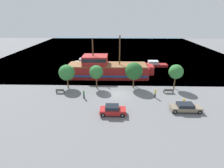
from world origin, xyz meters
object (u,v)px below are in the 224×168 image
at_px(bench_promenade_west, 60,91).
at_px(pedestrian_walking_near, 84,94).
at_px(parked_car_curb_front, 113,110).
at_px(moored_boat_outer, 154,64).
at_px(fire_hydrant, 184,100).
at_px(pirate_ship, 106,69).
at_px(pedestrian_walking_far, 155,93).
at_px(bench_promenade_east, 169,91).
at_px(parked_car_curb_mid, 186,107).
at_px(moored_boat_dockside, 85,62).

relative_size(bench_promenade_west, pedestrian_walking_near, 1.00).
xyz_separation_m(parked_car_curb_front, bench_promenade_west, (-10.26, 7.45, -0.31)).
height_order(moored_boat_outer, fire_hydrant, moored_boat_outer).
xyz_separation_m(pirate_ship, parked_car_curb_front, (1.89, -17.05, -1.16)).
distance_m(pirate_ship, pedestrian_walking_far, 14.67).
height_order(bench_promenade_east, pedestrian_walking_far, pedestrian_walking_far).
relative_size(parked_car_curb_mid, pedestrian_walking_far, 2.69).
xyz_separation_m(parked_car_curb_mid, fire_hydrant, (0.84, 2.93, -0.26)).
bearing_deg(bench_promenade_east, parked_car_curb_front, -142.91).
relative_size(moored_boat_outer, parked_car_curb_mid, 1.50).
bearing_deg(fire_hydrant, pirate_ship, 137.39).
bearing_deg(bench_promenade_west, pedestrian_walking_far, -5.12).
bearing_deg(parked_car_curb_mid, moored_boat_outer, 89.82).
bearing_deg(moored_boat_dockside, bench_promenade_west, -93.95).
bearing_deg(bench_promenade_east, moored_boat_outer, 87.38).
xyz_separation_m(moored_boat_outer, pedestrian_walking_near, (-16.64, -20.75, 0.17)).
xyz_separation_m(pirate_ship, bench_promenade_east, (12.42, -9.09, -1.46)).
height_order(moored_boat_dockside, moored_boat_outer, moored_boat_dockside).
bearing_deg(parked_car_curb_mid, parked_car_curb_front, -173.72).
xyz_separation_m(moored_boat_outer, bench_promenade_east, (-0.83, -18.12, -0.16)).
bearing_deg(pedestrian_walking_near, pedestrian_walking_far, 2.37).
xyz_separation_m(fire_hydrant, bench_promenade_east, (-1.59, 3.79, 0.03)).
height_order(moored_boat_outer, parked_car_curb_mid, moored_boat_outer).
height_order(moored_boat_dockside, pedestrian_walking_near, moored_boat_dockside).
bearing_deg(pedestrian_walking_near, parked_car_curb_front, -45.22).
bearing_deg(moored_boat_outer, moored_boat_dockside, 174.99).
bearing_deg(pedestrian_walking_far, pedestrian_walking_near, -177.63).
relative_size(pirate_ship, bench_promenade_east, 10.75).
bearing_deg(parked_car_curb_front, bench_promenade_west, 144.02).
bearing_deg(bench_promenade_west, pirate_ship, 48.95).
relative_size(moored_boat_dockside, moored_boat_outer, 0.94).
distance_m(moored_boat_dockside, fire_hydrant, 31.63).
bearing_deg(pedestrian_walking_far, fire_hydrant, -20.17).
bearing_deg(moored_boat_dockside, parked_car_curb_front, -72.37).
bearing_deg(parked_car_curb_mid, bench_promenade_west, 163.92).
distance_m(parked_car_curb_front, bench_promenade_west, 12.68).
height_order(pirate_ship, moored_boat_dockside, pirate_ship).
bearing_deg(parked_car_curb_front, pirate_ship, 96.33).
relative_size(pirate_ship, fire_hydrant, 26.48).
distance_m(pirate_ship, parked_car_curb_front, 17.20).
relative_size(pedestrian_walking_near, pedestrian_walking_far, 0.90).
bearing_deg(pedestrian_walking_near, moored_boat_outer, 51.28).
bearing_deg(moored_boat_outer, parked_car_curb_front, -113.53).
bearing_deg(moored_boat_dockside, pirate_ship, -57.20).
height_order(parked_car_curb_front, bench_promenade_west, parked_car_curb_front).
distance_m(parked_car_curb_mid, pedestrian_walking_near, 17.05).
bearing_deg(parked_car_curb_front, parked_car_curb_mid, 6.28).
bearing_deg(fire_hydrant, moored_boat_outer, 91.99).
height_order(parked_car_curb_mid, pedestrian_walking_near, pedestrian_walking_near).
bearing_deg(bench_promenade_west, pedestrian_walking_near, -23.11).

